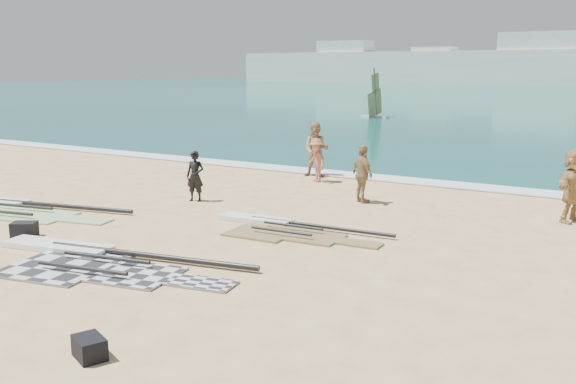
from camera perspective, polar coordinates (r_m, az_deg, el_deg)
The scene contains 14 objects.
ground at distance 13.69m, azimuth -14.01°, elevation -6.26°, with size 300.00×300.00×0.00m, color #E5C586.
surf_line at distance 23.71m, azimuth 7.61°, elevation 1.23°, with size 300.00×1.20×0.04m, color white.
far_town at distance 161.06m, azimuth 22.94°, elevation 10.33°, with size 160.00×8.00×12.00m.
rig_grey at distance 14.10m, azimuth -17.23°, elevation -5.70°, with size 6.29×3.00×0.20m.
rig_green at distance 19.94m, azimuth -23.53°, elevation -1.30°, with size 6.43×3.19×0.20m.
rig_orange at distance 16.06m, azimuth -0.77°, elevation -3.18°, with size 4.89×1.96×0.19m.
gear_bag_near at distance 16.60m, azimuth -22.39°, elevation -3.09°, with size 0.56×0.41×0.36m, color black.
gear_bag_far at distance 9.58m, azimuth -17.23°, elevation -13.08°, with size 0.51×0.36×0.31m, color black.
person_wetsuit at distance 19.51m, azimuth -8.25°, elevation 1.39°, with size 0.56×0.37×1.53m, color black.
beachgoer_left at distance 23.71m, azimuth 2.55°, elevation 3.77°, with size 0.97×0.76×2.00m, color #A1784D.
beachgoer_mid at distance 22.64m, azimuth 2.54°, elevation 2.85°, with size 1.00×0.58×1.55m, color #A55E4A.
beachgoer_back at distance 19.19m, azimuth 6.64°, elevation 1.60°, with size 1.02×0.43×1.74m, color #9B7A50.
beachgoer_right at distance 18.24m, azimuth 24.08°, elevation 0.54°, with size 1.80×0.57×1.95m, color #AF844F.
windsurfer_left at distance 52.44m, azimuth 7.73°, elevation 7.86°, with size 2.20×2.69×4.00m.
Camera 1 is at (9.44, -9.08, 3.98)m, focal length 40.00 mm.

